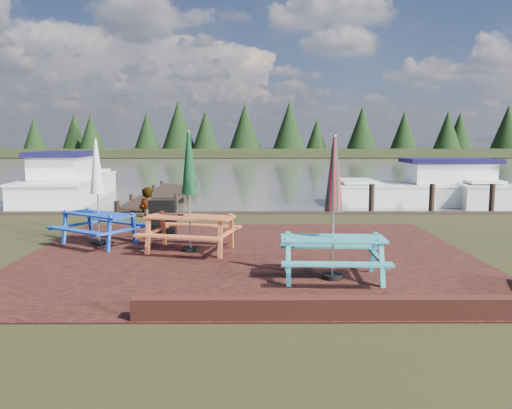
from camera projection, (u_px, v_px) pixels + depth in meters
The scene contains 13 objects.
ground at pixel (249, 269), 9.08m from camera, with size 120.00×120.00×0.00m, color black.
paving at pixel (249, 256), 10.07m from camera, with size 9.00×7.50×0.02m, color #351310.
brick_wall at pixel (408, 304), 6.68m from camera, with size 6.21×1.79×0.30m.
water at pixel (252, 166), 45.78m from camera, with size 120.00×60.00×0.02m, color #434139.
far_treeline at pixel (252, 134), 74.12m from camera, with size 120.00×10.00×8.10m.
picnic_table_teal at pixel (333, 231), 8.27m from camera, with size 1.79×1.61×2.39m.
picnic_table_red at pixel (190, 211), 10.35m from camera, with size 2.14×1.99×2.50m.
picnic_table_blue at pixel (98, 208), 11.07m from camera, with size 2.24×2.19×2.35m.
chalkboard at pixel (163, 218), 11.77m from camera, with size 0.61×0.60×0.96m.
jetty at pixel (165, 195), 20.23m from camera, with size 1.76×9.08×1.00m.
boat_jetty at pixel (68, 184), 21.34m from camera, with size 3.45×8.04×2.26m.
boat_near at pixel (430, 190), 19.59m from camera, with size 7.39×2.67×1.99m.
person at pixel (148, 187), 15.07m from camera, with size 0.67×0.44×1.83m, color gray.
Camera 1 is at (0.07, -8.86, 2.32)m, focal length 35.00 mm.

